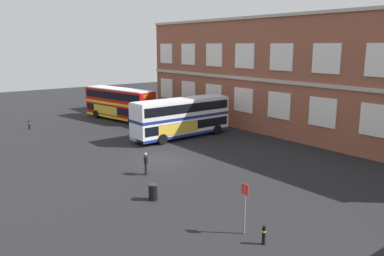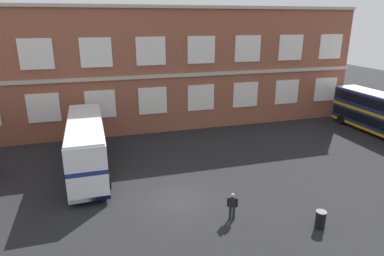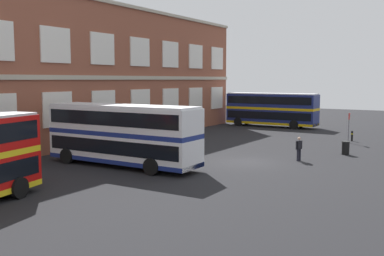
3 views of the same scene
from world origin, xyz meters
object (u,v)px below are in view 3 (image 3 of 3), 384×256
object	(u,v)px
waiting_passenger	(299,148)
bus_stand_flag	(349,125)
station_litter_bin	(346,148)
double_decker_middle	(122,134)
double_decker_far	(271,109)
safety_bollard_west	(352,136)

from	to	relation	value
waiting_passenger	bus_stand_flag	distance (m)	11.18
waiting_passenger	station_litter_bin	world-z (taller)	waiting_passenger
waiting_passenger	station_litter_bin	bearing A→B (deg)	-26.18
waiting_passenger	station_litter_bin	xyz separation A→B (m)	(4.44, -2.19, -0.41)
double_decker_middle	waiting_passenger	bearing A→B (deg)	-49.02
waiting_passenger	double_decker_far	bearing A→B (deg)	26.65
double_decker_middle	double_decker_far	xyz separation A→B (m)	(28.59, 1.02, 0.00)
double_decker_middle	bus_stand_flag	xyz separation A→B (m)	(19.18, -10.17, -0.51)
safety_bollard_west	waiting_passenger	bearing A→B (deg)	175.77
double_decker_far	station_litter_bin	xyz separation A→B (m)	(-16.08, -12.49, -1.63)
station_litter_bin	safety_bollard_west	distance (m)	8.13
double_decker_far	station_litter_bin	size ratio (longest dim) A/B	10.69
waiting_passenger	bus_stand_flag	world-z (taller)	bus_stand_flag
double_decker_middle	bus_stand_flag	distance (m)	21.71
double_decker_far	bus_stand_flag	xyz separation A→B (m)	(-9.41, -11.20, -0.51)
double_decker_far	safety_bollard_west	world-z (taller)	double_decker_far
bus_stand_flag	station_litter_bin	bearing A→B (deg)	-169.06
double_decker_far	waiting_passenger	world-z (taller)	double_decker_far
waiting_passenger	double_decker_middle	bearing A→B (deg)	130.98
double_decker_middle	waiting_passenger	size ratio (longest dim) A/B	6.48
double_decker_middle	safety_bollard_west	distance (m)	22.99
double_decker_far	safety_bollard_west	xyz separation A→B (m)	(-8.05, -11.22, -1.66)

